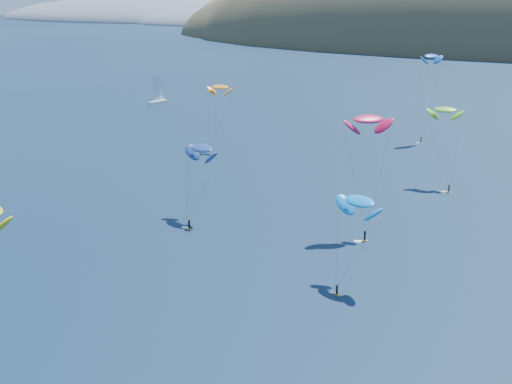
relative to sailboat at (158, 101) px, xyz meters
The scene contains 8 objects.
headland 641.29m from the sailboat, 121.66° to the left, with size 460.00×250.00×60.00m.
sailboat is the anchor object (origin of this frame).
kitesurfer_1 84.97m from the sailboat, 45.79° to the right, with size 7.83×7.54×19.70m.
kitesurfer_3 142.68m from the sailboat, 29.98° to the right, with size 8.33×10.49×19.80m.
kitesurfer_4 114.93m from the sailboat, 12.03° to the right, with size 7.57×10.58×27.22m.
kitesurfer_5 181.99m from the sailboat, 48.19° to the right, with size 9.82×11.41×15.77m.
kitesurfer_9 161.04m from the sailboat, 43.85° to the right, with size 9.93×12.17×24.20m.
kitesurfer_10 143.02m from the sailboat, 54.59° to the right, with size 10.20×13.77×16.65m.
Camera 1 is at (41.25, -34.97, 46.50)m, focal length 50.00 mm.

